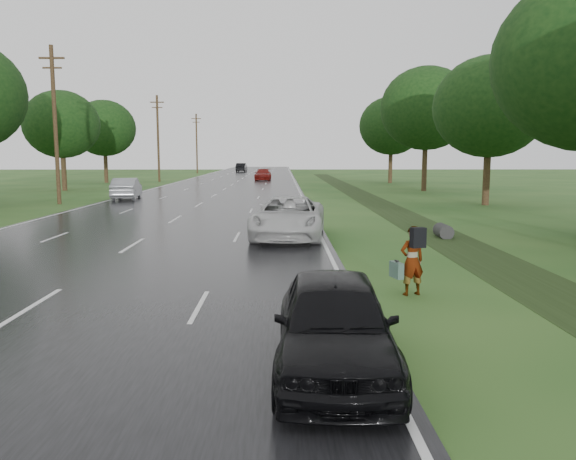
# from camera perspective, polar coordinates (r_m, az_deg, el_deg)

# --- Properties ---
(ground) EXTENTS (220.00, 220.00, 0.00)m
(ground) POSITION_cam_1_polar(r_m,az_deg,el_deg) (12.99, -24.60, -7.28)
(ground) COLOR #244D1B
(ground) RESTS_ON ground
(road) EXTENTS (14.00, 180.00, 0.04)m
(road) POSITION_cam_1_polar(r_m,az_deg,el_deg) (56.78, -5.95, 4.43)
(road) COLOR black
(road) RESTS_ON ground
(edge_stripe_east) EXTENTS (0.12, 180.00, 0.01)m
(edge_stripe_east) POSITION_cam_1_polar(r_m,az_deg,el_deg) (56.56, 0.90, 4.49)
(edge_stripe_east) COLOR silver
(edge_stripe_east) RESTS_ON road
(edge_stripe_west) EXTENTS (0.12, 180.00, 0.01)m
(edge_stripe_west) POSITION_cam_1_polar(r_m,az_deg,el_deg) (57.79, -12.65, 4.37)
(edge_stripe_west) COLOR silver
(edge_stripe_west) RESTS_ON road
(center_line) EXTENTS (0.12, 180.00, 0.01)m
(center_line) POSITION_cam_1_polar(r_m,az_deg,el_deg) (56.78, -5.95, 4.46)
(center_line) COLOR silver
(center_line) RESTS_ON road
(drainage_ditch) EXTENTS (2.20, 120.00, 0.56)m
(drainage_ditch) POSITION_cam_1_polar(r_m,az_deg,el_deg) (30.96, 11.04, 1.68)
(drainage_ditch) COLOR black
(drainage_ditch) RESTS_ON ground
(utility_pole_mid) EXTENTS (1.60, 0.26, 10.00)m
(utility_pole_mid) POSITION_cam_1_polar(r_m,az_deg,el_deg) (39.25, -22.58, 10.02)
(utility_pole_mid) COLOR #332015
(utility_pole_mid) RESTS_ON ground
(utility_pole_far) EXTENTS (1.60, 0.26, 10.00)m
(utility_pole_far) POSITION_cam_1_polar(r_m,az_deg,el_deg) (68.03, -13.06, 9.17)
(utility_pole_far) COLOR #332015
(utility_pole_far) RESTS_ON ground
(utility_pole_distant) EXTENTS (1.60, 0.26, 10.00)m
(utility_pole_distant) POSITION_cam_1_polar(r_m,az_deg,el_deg) (97.54, -9.26, 8.76)
(utility_pole_distant) COLOR #332015
(utility_pole_distant) RESTS_ON ground
(tree_east_c) EXTENTS (7.00, 7.00, 9.29)m
(tree_east_c) POSITION_cam_1_polar(r_m,az_deg,el_deg) (37.86, 19.81, 11.69)
(tree_east_c) COLOR #332015
(tree_east_c) RESTS_ON ground
(tree_east_d) EXTENTS (8.00, 8.00, 10.76)m
(tree_east_d) POSITION_cam_1_polar(r_m,az_deg,el_deg) (51.17, 13.88, 11.89)
(tree_east_d) COLOR #332015
(tree_east_d) RESTS_ON ground
(tree_east_f) EXTENTS (7.20, 7.20, 9.62)m
(tree_east_f) POSITION_cam_1_polar(r_m,az_deg,el_deg) (64.70, 10.46, 10.37)
(tree_east_f) COLOR #332015
(tree_east_f) RESTS_ON ground
(tree_west_d) EXTENTS (6.60, 6.60, 8.80)m
(tree_west_d) POSITION_cam_1_polar(r_m,az_deg,el_deg) (54.13, -22.03, 9.91)
(tree_west_d) COLOR #332015
(tree_west_d) RESTS_ON ground
(tree_west_f) EXTENTS (7.00, 7.00, 9.29)m
(tree_west_f) POSITION_cam_1_polar(r_m,az_deg,el_deg) (67.55, -18.17, 9.80)
(tree_west_f) COLOR #332015
(tree_west_f) RESTS_ON ground
(pedestrian) EXTENTS (0.82, 0.63, 1.60)m
(pedestrian) POSITION_cam_1_polar(r_m,az_deg,el_deg) (13.06, 12.43, -2.97)
(pedestrian) COLOR #A5998C
(pedestrian) RESTS_ON ground
(white_pickup) EXTENTS (3.11, 5.85, 1.57)m
(white_pickup) POSITION_cam_1_polar(r_m,az_deg,el_deg) (21.44, 0.07, 1.32)
(white_pickup) COLOR #B8B8B8
(white_pickup) RESTS_ON road
(dark_sedan) EXTENTS (1.88, 4.30, 1.44)m
(dark_sedan) POSITION_cam_1_polar(r_m,az_deg,el_deg) (8.31, 4.74, -9.39)
(dark_sedan) COLOR black
(dark_sedan) RESTS_ON road
(silver_sedan) EXTENTS (2.12, 4.74, 1.51)m
(silver_sedan) POSITION_cam_1_polar(r_m,az_deg,el_deg) (41.57, -16.08, 4.07)
(silver_sedan) COLOR gray
(silver_sedan) RESTS_ON road
(far_car_red) EXTENTS (2.04, 4.85, 1.40)m
(far_car_red) POSITION_cam_1_polar(r_m,az_deg,el_deg) (69.69, -2.55, 5.65)
(far_car_red) COLOR maroon
(far_car_red) RESTS_ON road
(far_car_dark) EXTENTS (1.87, 4.88, 1.59)m
(far_car_dark) POSITION_cam_1_polar(r_m,az_deg,el_deg) (104.00, -4.74, 6.35)
(far_car_dark) COLOR black
(far_car_dark) RESTS_ON road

